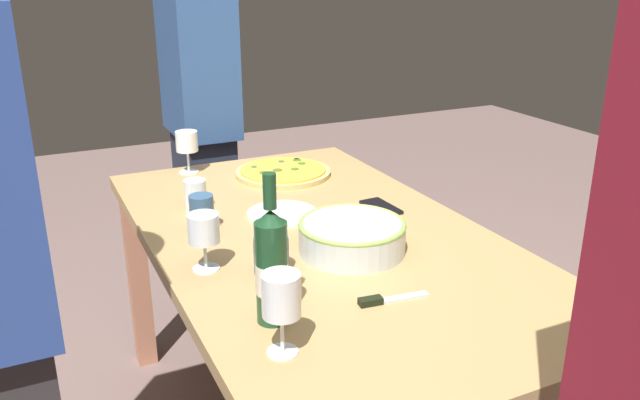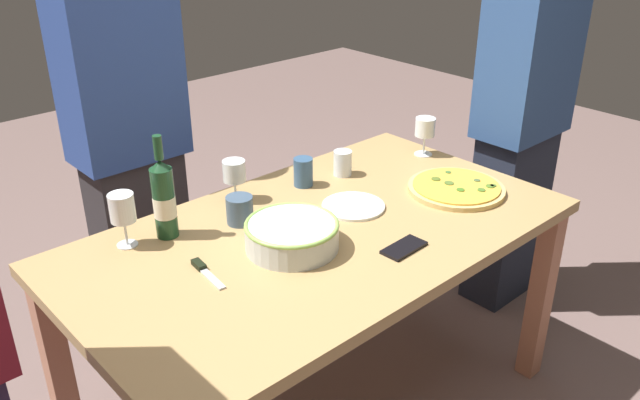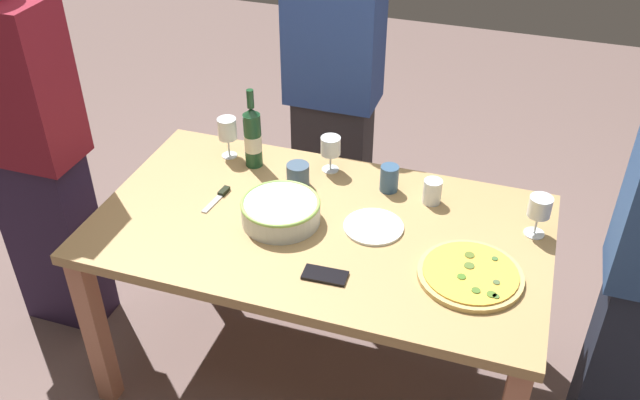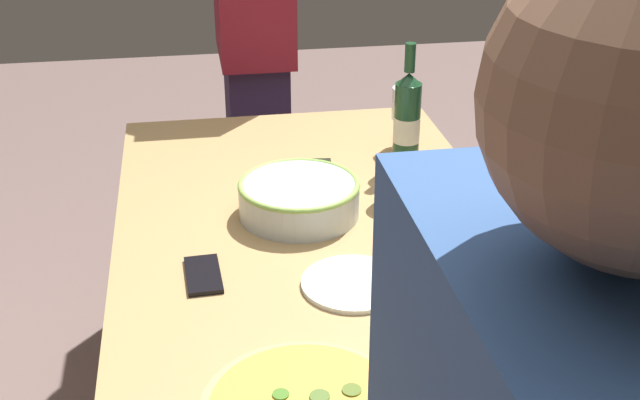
# 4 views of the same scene
# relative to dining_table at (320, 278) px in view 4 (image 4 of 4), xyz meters

# --- Properties ---
(dining_table) EXTENTS (1.60, 0.90, 0.75)m
(dining_table) POSITION_rel_dining_table_xyz_m (0.00, 0.00, 0.00)
(dining_table) COLOR tan
(dining_table) RESTS_ON ground
(serving_bowl) EXTENTS (0.28, 0.28, 0.08)m
(serving_bowl) POSITION_rel_dining_table_xyz_m (-0.14, -0.03, 0.14)
(serving_bowl) COLOR silver
(serving_bowl) RESTS_ON dining_table
(wine_bottle) EXTENTS (0.07, 0.07, 0.33)m
(wine_bottle) POSITION_rel_dining_table_xyz_m (-0.37, 0.29, 0.22)
(wine_bottle) COLOR #1A4224
(wine_bottle) RESTS_ON dining_table
(wine_glass_near_pizza) EXTENTS (0.08, 0.08, 0.15)m
(wine_glass_near_pizza) POSITION_rel_dining_table_xyz_m (-0.07, 0.35, 0.19)
(wine_glass_near_pizza) COLOR white
(wine_glass_near_pizza) RESTS_ON dining_table
(wine_glass_by_bottle) EXTENTS (0.08, 0.08, 0.17)m
(wine_glass_by_bottle) POSITION_rel_dining_table_xyz_m (-0.50, 0.32, 0.22)
(wine_glass_by_bottle) COLOR white
(wine_glass_by_bottle) RESTS_ON dining_table
(cup_amber) EXTENTS (0.09, 0.09, 0.09)m
(cup_amber) POSITION_rel_dining_table_xyz_m (-0.16, 0.21, 0.14)
(cup_amber) COLOR #3F556B
(cup_amber) RESTS_ON dining_table
(cup_ceramic) EXTENTS (0.07, 0.07, 0.09)m
(cup_ceramic) POSITION_rel_dining_table_xyz_m (0.35, 0.26, 0.14)
(cup_ceramic) COLOR white
(cup_ceramic) RESTS_ON dining_table
(cup_spare) EXTENTS (0.07, 0.07, 0.10)m
(cup_spare) POSITION_rel_dining_table_xyz_m (0.18, 0.29, 0.14)
(cup_spare) COLOR #345577
(cup_spare) RESTS_ON dining_table
(side_plate) EXTENTS (0.21, 0.21, 0.01)m
(side_plate) POSITION_rel_dining_table_xyz_m (0.19, 0.04, 0.10)
(side_plate) COLOR white
(side_plate) RESTS_ON dining_table
(cell_phone) EXTENTS (0.15, 0.08, 0.01)m
(cell_phone) POSITION_rel_dining_table_xyz_m (0.10, -0.26, 0.10)
(cell_phone) COLOR black
(cell_phone) RESTS_ON dining_table
(pizza_knife) EXTENTS (0.04, 0.17, 0.02)m
(pizza_knife) POSITION_rel_dining_table_xyz_m (-0.41, 0.04, 0.10)
(pizza_knife) COLOR silver
(pizza_knife) RESTS_ON dining_table
(person_host) EXTENTS (0.41, 0.24, 1.68)m
(person_host) POSITION_rel_dining_table_xyz_m (-1.17, -0.03, 0.20)
(person_host) COLOR #2B1E3A
(person_host) RESTS_ON ground
(person_guest_left) EXTENTS (0.40, 0.24, 1.64)m
(person_guest_left) POSITION_rel_dining_table_xyz_m (-0.21, 0.82, 0.18)
(person_guest_left) COLOR #2F2C2E
(person_guest_left) RESTS_ON ground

